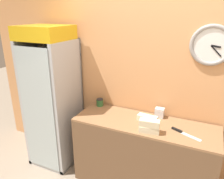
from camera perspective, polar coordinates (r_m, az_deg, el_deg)
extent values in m
cube|color=tan|center=(2.82, 10.93, 2.43)|extent=(5.20, 0.06, 2.70)
torus|color=gray|center=(2.60, 24.49, 10.44)|extent=(0.45, 0.05, 0.45)
cylinder|color=white|center=(2.60, 24.49, 10.44)|extent=(0.37, 0.01, 0.37)
cube|color=black|center=(2.59, 25.52, 10.13)|extent=(0.10, 0.01, 0.03)
cube|color=black|center=(2.60, 25.54, 9.06)|extent=(0.12, 0.01, 0.12)
cube|color=brown|center=(2.93, 8.02, -16.63)|extent=(1.71, 0.58, 0.89)
cube|color=#8E6642|center=(2.69, 8.48, -8.80)|extent=(1.71, 0.58, 0.02)
cube|color=#B2B7BC|center=(3.46, -12.11, -2.01)|extent=(0.62, 0.04, 1.83)
cube|color=#B2B7BC|center=(3.44, -18.81, -2.83)|extent=(0.05, 0.62, 1.83)
cube|color=#B2B7BC|center=(3.09, -10.93, -4.66)|extent=(0.05, 0.62, 1.83)
cube|color=#B2B7BC|center=(3.69, -13.81, -16.45)|extent=(0.62, 0.62, 0.05)
cube|color=white|center=(3.44, -12.38, -2.16)|extent=(0.52, 0.02, 1.73)
cube|color=silver|center=(3.05, -18.79, -5.80)|extent=(0.52, 0.01, 1.73)
cube|color=gold|center=(2.99, -17.22, 14.01)|extent=(0.62, 0.55, 0.18)
cube|color=silver|center=(3.42, -14.69, -10.01)|extent=(0.50, 0.50, 0.01)
cube|color=silver|center=(3.24, -15.32, -3.67)|extent=(0.50, 0.50, 0.01)
cube|color=silver|center=(3.10, -16.01, 3.32)|extent=(0.50, 0.50, 0.01)
cylinder|color=#5B2D19|center=(3.20, -16.09, -10.52)|extent=(0.07, 0.07, 0.16)
cylinder|color=#5B2D19|center=(3.15, -16.29, -8.68)|extent=(0.03, 0.03, 0.07)
cylinder|color=#B2BCCC|center=(3.06, -21.34, 4.30)|extent=(0.07, 0.07, 0.17)
cylinder|color=#B2BCCC|center=(3.03, -21.63, 6.53)|extent=(0.03, 0.03, 0.07)
cylinder|color=navy|center=(2.86, -16.88, 3.58)|extent=(0.08, 0.08, 0.15)
cylinder|color=navy|center=(2.83, -17.10, 5.71)|extent=(0.03, 0.03, 0.07)
cylinder|color=navy|center=(3.00, -16.40, -4.05)|extent=(0.06, 0.06, 0.15)
cylinder|color=navy|center=(2.96, -16.60, -2.21)|extent=(0.03, 0.03, 0.06)
cylinder|color=#72337F|center=(3.28, -17.56, -10.20)|extent=(0.07, 0.07, 0.14)
cylinder|color=#72337F|center=(3.23, -17.74, -8.66)|extent=(0.03, 0.03, 0.06)
cylinder|color=#B2231E|center=(3.15, -19.55, -3.10)|extent=(0.07, 0.07, 0.16)
cylinder|color=#B2231E|center=(3.10, -19.80, -1.10)|extent=(0.03, 0.03, 0.07)
cylinder|color=#72337F|center=(3.15, -14.71, -11.04)|extent=(0.08, 0.08, 0.15)
cylinder|color=#72337F|center=(3.10, -14.88, -9.34)|extent=(0.03, 0.03, 0.06)
cube|color=beige|center=(2.48, 9.67, -10.21)|extent=(0.24, 0.13, 0.08)
cube|color=beige|center=(2.44, 9.78, -8.66)|extent=(0.23, 0.12, 0.08)
cube|color=beige|center=(2.71, 9.20, -7.45)|extent=(0.25, 0.12, 0.07)
cube|color=silver|center=(2.53, 19.98, -11.52)|extent=(0.22, 0.13, 0.00)
cube|color=black|center=(2.59, 16.58, -10.05)|extent=(0.13, 0.07, 0.02)
cylinder|color=#336B38|center=(3.08, -3.19, -3.48)|extent=(0.10, 0.10, 0.09)
cylinder|color=#262628|center=(3.06, -3.21, -2.56)|extent=(0.09, 0.09, 0.01)
cube|color=silver|center=(2.82, 12.32, -5.94)|extent=(0.11, 0.09, 0.12)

